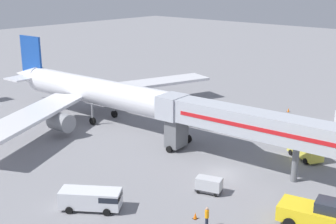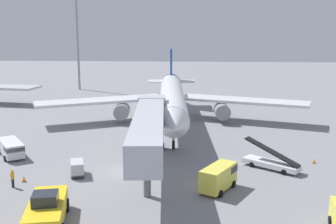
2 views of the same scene
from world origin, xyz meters
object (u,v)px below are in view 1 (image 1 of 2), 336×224
at_px(belt_loader_truck, 280,128).
at_px(service_van_mid_center, 305,147).
at_px(service_van_outer_left, 92,198).
at_px(airplane_at_gate, 105,94).
at_px(safety_cone_bravo, 283,119).
at_px(safety_cone_alpha, 288,110).
at_px(safety_cone_charlie, 195,216).
at_px(jet_bridge, 240,123).
at_px(baggage_cart_rear_right, 209,185).
at_px(pushback_tug, 322,216).
at_px(ground_crew_worker_foreground, 207,217).

relative_size(belt_loader_truck, service_van_mid_center, 1.25).
bearing_deg(service_van_outer_left, airplane_at_gate, 46.34).
bearing_deg(safety_cone_bravo, safety_cone_alpha, 19.02).
bearing_deg(belt_loader_truck, safety_cone_bravo, 23.79).
bearing_deg(belt_loader_truck, safety_cone_alpha, 21.53).
bearing_deg(safety_cone_alpha, safety_cone_bravo, -160.98).
xyz_separation_m(safety_cone_bravo, safety_cone_charlie, (-31.17, -7.93, 0.04)).
bearing_deg(service_van_outer_left, safety_cone_bravo, -0.38).
bearing_deg(jet_bridge, service_van_mid_center, -32.17).
bearing_deg(safety_cone_bravo, baggage_cart_rear_right, -167.62).
height_order(service_van_mid_center, baggage_cart_rear_right, service_van_mid_center).
height_order(service_van_outer_left, safety_cone_bravo, service_van_outer_left).
bearing_deg(belt_loader_truck, airplane_at_gate, 119.09).
bearing_deg(jet_bridge, baggage_cart_rear_right, -168.71).
bearing_deg(baggage_cart_rear_right, safety_cone_alpha, 13.46).
bearing_deg(safety_cone_alpha, service_van_mid_center, -147.44).
relative_size(jet_bridge, belt_loader_truck, 3.88).
xyz_separation_m(baggage_cart_rear_right, safety_cone_alpha, (31.22, 7.47, -0.56)).
height_order(jet_bridge, safety_cone_alpha, jet_bridge).
bearing_deg(jet_bridge, safety_cone_bravo, 12.81).
height_order(belt_loader_truck, service_van_mid_center, belt_loader_truck).
distance_m(service_van_outer_left, baggage_cart_rear_right, 11.50).
height_order(pushback_tug, baggage_cart_rear_right, pushback_tug).
height_order(airplane_at_gate, jet_bridge, airplane_at_gate).
relative_size(airplane_at_gate, safety_cone_charlie, 73.65).
bearing_deg(pushback_tug, jet_bridge, 61.81).
height_order(airplane_at_gate, service_van_mid_center, airplane_at_gate).
bearing_deg(service_van_outer_left, safety_cone_alpha, 2.06).
bearing_deg(safety_cone_alpha, baggage_cart_rear_right, -166.54).
height_order(belt_loader_truck, safety_cone_charlie, belt_loader_truck).
height_order(baggage_cart_rear_right, safety_cone_bravo, baggage_cart_rear_right).
bearing_deg(safety_cone_alpha, airplane_at_gate, 141.52).
xyz_separation_m(belt_loader_truck, service_van_mid_center, (-6.13, -6.43, 0.59)).
height_order(jet_bridge, baggage_cart_rear_right, jet_bridge).
bearing_deg(safety_cone_bravo, ground_crew_worker_foreground, -163.25).
distance_m(belt_loader_truck, safety_cone_bravo, 5.85).
bearing_deg(jet_bridge, safety_cone_charlie, -163.57).
distance_m(service_van_mid_center, safety_cone_charlie, 19.75).
height_order(service_van_mid_center, safety_cone_bravo, service_van_mid_center).
height_order(ground_crew_worker_foreground, safety_cone_alpha, ground_crew_worker_foreground).
bearing_deg(service_van_outer_left, ground_crew_worker_foreground, -65.49).
relative_size(baggage_cart_rear_right, safety_cone_bravo, 5.28).
height_order(service_van_outer_left, safety_cone_charlie, service_van_outer_left).
distance_m(jet_bridge, service_van_outer_left, 18.40).
bearing_deg(ground_crew_worker_foreground, service_van_mid_center, 2.09).
height_order(service_van_mid_center, safety_cone_charlie, service_van_mid_center).
xyz_separation_m(service_van_outer_left, safety_cone_alpha, (41.02, 1.47, -0.80)).
height_order(belt_loader_truck, ground_crew_worker_foreground, belt_loader_truck).
height_order(jet_bridge, pushback_tug, jet_bridge).
xyz_separation_m(ground_crew_worker_foreground, safety_cone_alpha, (36.58, 11.23, -0.68)).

